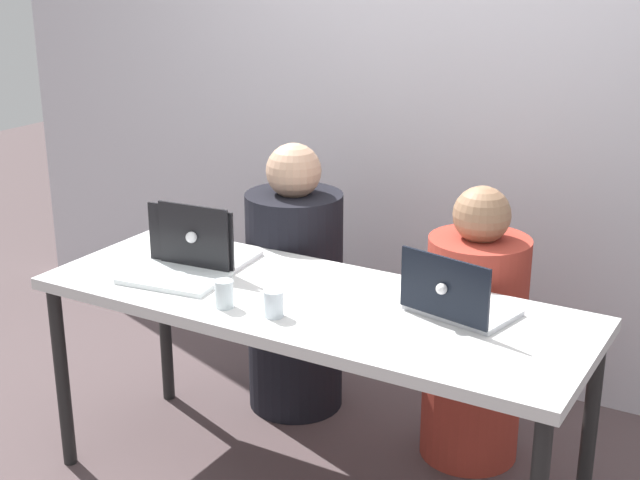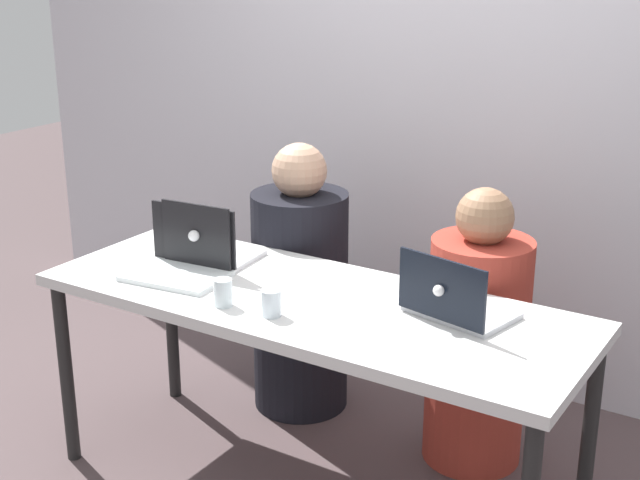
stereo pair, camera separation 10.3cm
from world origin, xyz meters
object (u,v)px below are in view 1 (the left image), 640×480
(person_on_right, at_px, (474,341))
(water_glass_center, at_px, (274,305))
(laptop_front_left, at_px, (180,263))
(laptop_back_right, at_px, (456,302))
(water_glass_left, at_px, (224,296))
(person_on_left, at_px, (295,293))
(laptop_back_left, at_px, (207,250))

(person_on_right, distance_m, water_glass_center, 0.89)
(laptop_front_left, distance_m, laptop_back_right, 0.98)
(laptop_front_left, xyz_separation_m, water_glass_left, (0.30, -0.15, -0.01))
(water_glass_left, bearing_deg, person_on_left, 104.73)
(person_on_left, xyz_separation_m, water_glass_center, (0.37, -0.72, 0.29))
(person_on_right, bearing_deg, laptop_back_right, 115.75)
(laptop_back_right, height_order, water_glass_left, laptop_back_right)
(person_on_left, xyz_separation_m, laptop_back_right, (0.87, -0.43, 0.30))
(laptop_back_left, bearing_deg, water_glass_center, 144.34)
(person_on_right, height_order, laptop_back_right, person_on_right)
(water_glass_center, bearing_deg, person_on_left, 117.20)
(laptop_back_right, bearing_deg, water_glass_left, 36.67)
(person_on_left, distance_m, person_on_right, 0.78)
(laptop_back_left, height_order, water_glass_center, laptop_back_left)
(person_on_right, xyz_separation_m, laptop_back_left, (-0.88, -0.45, 0.34))
(person_on_left, bearing_deg, laptop_front_left, 89.21)
(person_on_left, bearing_deg, laptop_back_left, 86.65)
(laptop_back_left, xyz_separation_m, water_glass_left, (0.29, -0.30, -0.01))
(person_on_right, relative_size, water_glass_center, 12.29)
(laptop_back_left, height_order, laptop_back_right, laptop_back_left)
(water_glass_left, height_order, water_glass_center, water_glass_left)
(person_on_left, relative_size, water_glass_left, 12.37)
(laptop_front_left, relative_size, laptop_back_right, 1.02)
(person_on_left, distance_m, water_glass_left, 0.82)
(person_on_right, distance_m, laptop_front_left, 1.11)
(laptop_front_left, bearing_deg, laptop_back_right, 2.32)
(laptop_back_right, distance_m, water_glass_left, 0.74)
(laptop_back_right, xyz_separation_m, water_glass_left, (-0.67, -0.31, -0.01))
(person_on_left, distance_m, laptop_front_left, 0.67)
(person_on_right, bearing_deg, laptop_front_left, 48.40)
(laptop_back_left, bearing_deg, laptop_back_right, 175.69)
(laptop_back_left, distance_m, laptop_back_right, 0.96)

